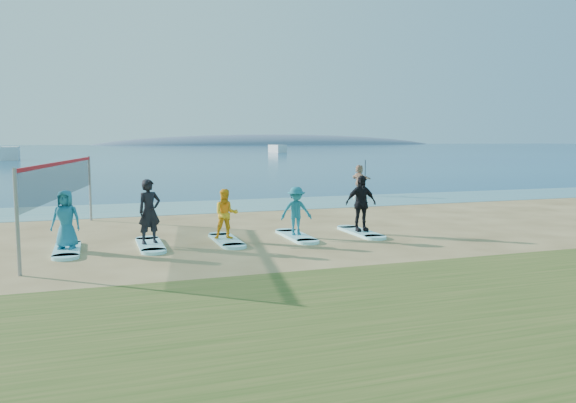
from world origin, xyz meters
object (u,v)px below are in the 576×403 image
object	(u,v)px
volleyball_net	(62,180)
paddleboard	(359,195)
surfboard_4	(360,232)
paddleboarder	(359,179)
student_2	(226,214)
boat_offshore_a	(11,160)
surfboard_1	(150,245)
surfboard_2	(226,240)
surfboard_0	(67,250)
student_1	(149,211)
student_3	(296,211)
surfboard_3	(296,236)
student_0	(66,219)
student_4	(361,203)
boat_offshore_b	(277,153)

from	to	relation	value
volleyball_net	paddleboard	xyz separation A→B (m)	(14.91, 9.72, -1.84)
surfboard_4	paddleboarder	bearing A→B (deg)	63.93
student_2	volleyball_net	bearing A→B (deg)	166.06
boat_offshore_a	surfboard_4	bearing A→B (deg)	-79.73
surfboard_1	surfboard_2	size ratio (longest dim) A/B	1.00
paddleboard	surfboard_0	xyz separation A→B (m)	(-14.77, -11.47, -0.01)
student_1	student_3	xyz separation A→B (m)	(4.58, 0.00, -0.17)
paddleboard	student_1	xyz separation A→B (m)	(-12.48, -11.47, 0.98)
volleyball_net	surfboard_3	xyz separation A→B (m)	(7.01, -1.75, -1.86)
paddleboarder	student_3	bearing A→B (deg)	133.16
volleyball_net	student_2	world-z (taller)	volleyball_net
volleyball_net	boat_offshore_a	bearing A→B (deg)	98.30
student_0	student_1	bearing A→B (deg)	15.80
surfboard_0	surfboard_1	distance (m)	2.29
boat_offshore_a	student_2	world-z (taller)	student_2
student_1	student_3	distance (m)	4.58
student_0	student_1	world-z (taller)	student_1
boat_offshore_a	student_3	xyz separation A→B (m)	(18.09, -77.69, 0.86)
student_1	student_4	world-z (taller)	student_1
boat_offshore_a	paddleboarder	bearing A→B (deg)	-73.00
surfboard_0	surfboard_1	bearing A→B (deg)	0.00
surfboard_2	student_2	distance (m)	0.82
boat_offshore_a	student_4	world-z (taller)	student_4
paddleboarder	surfboard_1	xyz separation A→B (m)	(-12.48, -11.47, -0.88)
surfboard_0	surfboard_4	distance (m)	9.16
boat_offshore_a	boat_offshore_b	size ratio (longest dim) A/B	1.45
student_0	surfboard_1	world-z (taller)	student_0
student_2	surfboard_4	xyz separation A→B (m)	(4.58, 0.00, -0.82)
boat_offshore_a	student_3	world-z (taller)	student_3
boat_offshore_a	student_0	xyz separation A→B (m)	(11.22, -77.69, 0.91)
boat_offshore_b	surfboard_0	distance (m)	116.89
student_3	surfboard_4	distance (m)	2.43
surfboard_0	student_4	bearing A→B (deg)	0.00
student_2	surfboard_3	bearing A→B (deg)	6.37
boat_offshore_b	surfboard_3	world-z (taller)	boat_offshore_b
paddleboarder	surfboard_3	size ratio (longest dim) A/B	0.73
paddleboarder	student_2	xyz separation A→B (m)	(-10.19, -11.47, -0.06)
surfboard_0	surfboard_3	xyz separation A→B (m)	(6.87, 0.00, 0.00)
student_0	surfboard_3	xyz separation A→B (m)	(6.87, 0.00, -0.87)
boat_offshore_a	student_1	xyz separation A→B (m)	(13.51, -77.69, 1.04)
boat_offshore_b	student_3	size ratio (longest dim) A/B	3.55
volleyball_net	boat_offshore_b	distance (m)	115.33
paddleboarder	surfboard_3	distance (m)	13.95
paddleboarder	student_0	bearing A→B (deg)	115.56
boat_offshore_b	volleyball_net	bearing A→B (deg)	-118.36
student_1	surfboard_2	world-z (taller)	student_1
volleyball_net	paddleboarder	size ratio (longest dim) A/B	5.57
paddleboard	student_2	xyz separation A→B (m)	(-10.19, -11.47, 0.80)
student_3	paddleboarder	bearing A→B (deg)	62.73
surfboard_1	student_4	world-z (taller)	student_4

